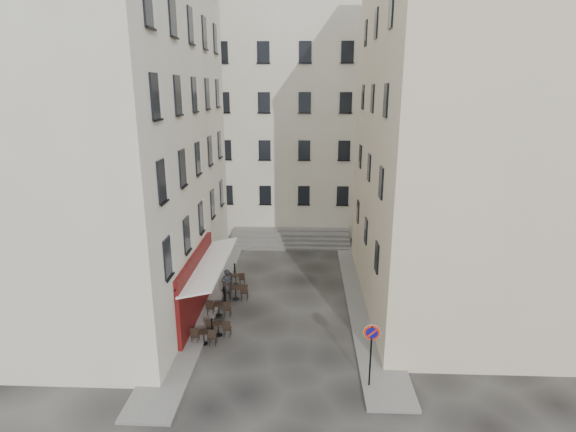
# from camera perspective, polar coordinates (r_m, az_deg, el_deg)

# --- Properties ---
(ground) EXTENTS (90.00, 90.00, 0.00)m
(ground) POSITION_cam_1_polar(r_m,az_deg,el_deg) (23.08, -0.89, -13.97)
(ground) COLOR black
(ground) RESTS_ON ground
(sidewalk_left) EXTENTS (2.00, 22.00, 0.12)m
(sidewalk_left) POSITION_cam_1_polar(r_m,az_deg,el_deg) (27.17, -10.05, -9.26)
(sidewalk_left) COLOR slate
(sidewalk_left) RESTS_ON ground
(sidewalk_right) EXTENTS (2.00, 18.00, 0.12)m
(sidewalk_right) POSITION_cam_1_polar(r_m,az_deg,el_deg) (25.88, 9.67, -10.56)
(sidewalk_right) COLOR slate
(sidewalk_right) RESTS_ON ground
(building_left) EXTENTS (12.20, 16.20, 20.60)m
(building_left) POSITION_cam_1_polar(r_m,az_deg,el_deg) (25.81, -25.09, 11.81)
(building_left) COLOR beige
(building_left) RESTS_ON ground
(building_right) EXTENTS (12.20, 14.20, 18.60)m
(building_right) POSITION_cam_1_polar(r_m,az_deg,el_deg) (25.37, 24.29, 9.58)
(building_right) COLOR beige
(building_right) RESTS_ON ground
(building_back) EXTENTS (18.20, 10.20, 18.60)m
(building_back) POSITION_cam_1_polar(r_m,az_deg,el_deg) (39.11, -0.84, 12.67)
(building_back) COLOR beige
(building_back) RESTS_ON ground
(cafe_storefront) EXTENTS (1.74, 7.30, 3.50)m
(cafe_storefront) POSITION_cam_1_polar(r_m,az_deg,el_deg) (23.73, -11.35, -8.34)
(cafe_storefront) COLOR #4A0F0A
(cafe_storefront) RESTS_ON ground
(stone_steps) EXTENTS (9.00, 3.15, 0.80)m
(stone_steps) POSITION_cam_1_polar(r_m,az_deg,el_deg) (34.42, 0.29, -2.93)
(stone_steps) COLOR #5D5B58
(stone_steps) RESTS_ON ground
(bollard_near) EXTENTS (0.12, 0.12, 0.98)m
(bollard_near) POSITION_cam_1_polar(r_m,az_deg,el_deg) (22.36, -9.63, -13.71)
(bollard_near) COLOR black
(bollard_near) RESTS_ON ground
(bollard_mid) EXTENTS (0.12, 0.12, 0.98)m
(bollard_mid) POSITION_cam_1_polar(r_m,az_deg,el_deg) (25.40, -8.02, -9.85)
(bollard_mid) COLOR black
(bollard_mid) RESTS_ON ground
(bollard_far) EXTENTS (0.12, 0.12, 0.98)m
(bollard_far) POSITION_cam_1_polar(r_m,az_deg,el_deg) (28.55, -6.78, -6.82)
(bollard_far) COLOR black
(bollard_far) RESTS_ON ground
(no_parking_sign) EXTENTS (0.63, 0.11, 2.78)m
(no_parking_sign) POSITION_cam_1_polar(r_m,az_deg,el_deg) (18.33, 10.54, -15.69)
(no_parking_sign) COLOR black
(no_parking_sign) RESTS_ON ground
(bistro_table_a) EXTENTS (1.20, 0.56, 0.84)m
(bistro_table_a) POSITION_cam_1_polar(r_m,az_deg,el_deg) (21.88, -10.61, -14.76)
(bistro_table_a) COLOR black
(bistro_table_a) RESTS_ON ground
(bistro_table_b) EXTENTS (1.21, 0.57, 0.85)m
(bistro_table_b) POSITION_cam_1_polar(r_m,az_deg,el_deg) (22.44, -8.79, -13.83)
(bistro_table_b) COLOR black
(bistro_table_b) RESTS_ON ground
(bistro_table_c) EXTENTS (1.28, 0.60, 0.90)m
(bistro_table_c) POSITION_cam_1_polar(r_m,az_deg,el_deg) (24.15, -8.76, -11.49)
(bistro_table_c) COLOR black
(bistro_table_c) RESTS_ON ground
(bistro_table_d) EXTENTS (1.41, 0.66, 0.99)m
(bistro_table_d) POSITION_cam_1_polar(r_m,az_deg,el_deg) (25.74, -6.64, -9.49)
(bistro_table_d) COLOR black
(bistro_table_d) RESTS_ON ground
(bistro_table_e) EXTENTS (1.13, 0.53, 0.80)m
(bistro_table_e) POSITION_cam_1_polar(r_m,az_deg,el_deg) (27.63, -6.64, -7.88)
(bistro_table_e) COLOR black
(bistro_table_e) RESTS_ON ground
(pedestrian) EXTENTS (0.81, 0.74, 1.85)m
(pedestrian) POSITION_cam_1_polar(r_m,az_deg,el_deg) (25.61, -7.77, -8.64)
(pedestrian) COLOR black
(pedestrian) RESTS_ON ground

